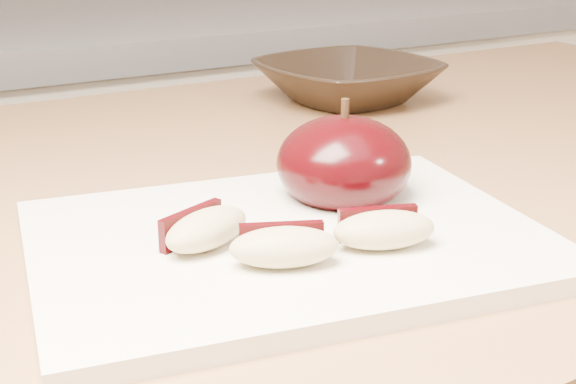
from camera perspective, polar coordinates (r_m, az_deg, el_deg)
cutting_board at (r=0.47m, az=0.00°, el=-3.53°), size 0.33×0.26×0.01m
apple_half at (r=0.52m, az=3.99°, el=2.05°), size 0.11×0.11×0.07m
apple_wedge_a at (r=0.45m, az=-5.92°, el=-2.60°), size 0.06×0.05×0.02m
apple_wedge_b at (r=0.42m, az=-0.31°, el=-3.88°), size 0.06×0.05×0.02m
apple_wedge_c at (r=0.45m, az=6.80°, el=-2.63°), size 0.06×0.05×0.02m
bowl at (r=0.83m, az=4.23°, el=7.86°), size 0.19×0.19×0.04m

